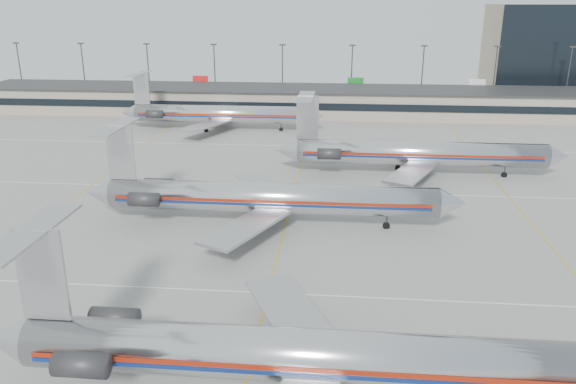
# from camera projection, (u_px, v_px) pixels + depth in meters

# --- Properties ---
(ground) EXTENTS (260.00, 260.00, 0.00)m
(ground) POSITION_uv_depth(u_px,v_px,m) (252.00, 357.00, 42.93)
(ground) COLOR gray
(ground) RESTS_ON ground
(apron_markings) EXTENTS (160.00, 0.15, 0.02)m
(apron_markings) POSITION_uv_depth(u_px,v_px,m) (268.00, 293.00, 52.35)
(apron_markings) COLOR silver
(apron_markings) RESTS_ON ground
(terminal) EXTENTS (162.00, 17.00, 6.25)m
(terminal) POSITION_uv_depth(u_px,v_px,m) (314.00, 101.00, 134.24)
(terminal) COLOR gray
(terminal) RESTS_ON ground
(light_mast_row) EXTENTS (163.60, 0.40, 15.28)m
(light_mast_row) POSITION_uv_depth(u_px,v_px,m) (317.00, 71.00, 145.70)
(light_mast_row) COLOR #38383D
(light_mast_row) RESTS_ON ground
(distant_building) EXTENTS (30.00, 20.00, 25.00)m
(distant_building) POSITION_uv_depth(u_px,v_px,m) (545.00, 52.00, 154.12)
(distant_building) COLOR tan
(distant_building) RESTS_ON ground
(jet_foreground) EXTENTS (45.71, 26.91, 11.96)m
(jet_foreground) POSITION_uv_depth(u_px,v_px,m) (297.00, 354.00, 37.47)
(jet_foreground) COLOR silver
(jet_foreground) RESTS_ON ground
(jet_second_row) EXTENTS (46.10, 27.14, 12.07)m
(jet_second_row) POSITION_uv_depth(u_px,v_px,m) (264.00, 197.00, 67.32)
(jet_second_row) COLOR silver
(jet_second_row) RESTS_ON ground
(jet_third_row) EXTENTS (44.85, 27.59, 12.26)m
(jet_third_row) POSITION_uv_depth(u_px,v_px,m) (414.00, 153.00, 86.80)
(jet_third_row) COLOR silver
(jet_third_row) RESTS_ON ground
(jet_back_row) EXTENTS (43.17, 26.56, 11.80)m
(jet_back_row) POSITION_uv_depth(u_px,v_px,m) (217.00, 114.00, 117.50)
(jet_back_row) COLOR silver
(jet_back_row) RESTS_ON ground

